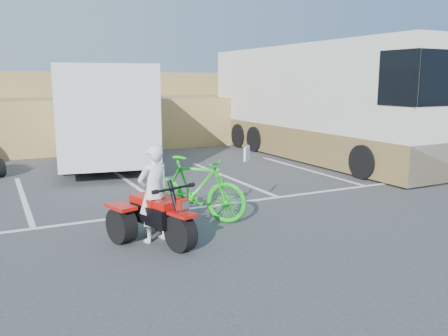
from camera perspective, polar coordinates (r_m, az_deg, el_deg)
name	(u,v)px	position (r m, az deg, el deg)	size (l,w,h in m)	color
ground	(220,246)	(7.99, -0.48, -9.41)	(100.00, 100.00, 0.00)	#3A3A3D
parking_stripes	(180,191)	(11.91, -5.32, -2.73)	(28.00, 5.16, 0.01)	white
grass_embankment	(69,110)	(22.51, -18.14, 6.69)	(40.00, 8.50, 3.10)	#9B7E46
red_trike_atv	(160,243)	(8.23, -7.68, -8.90)	(1.22, 1.63, 1.06)	#B2100A
rider	(154,193)	(8.11, -8.46, -3.03)	(0.61, 0.40, 1.68)	white
green_dirt_bike	(195,189)	(9.28, -3.51, -2.50)	(0.60, 2.12, 1.27)	#14BF19
cargo_trailer	(102,112)	(16.06, -14.48, 6.55)	(3.72, 7.09, 3.15)	silver
rv_motorhome	(319,110)	(17.29, 11.31, 6.83)	(2.84, 10.75, 3.85)	silver
quad_atv_green	(96,166)	(15.80, -15.14, 0.23)	(1.22, 1.63, 1.07)	#145413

